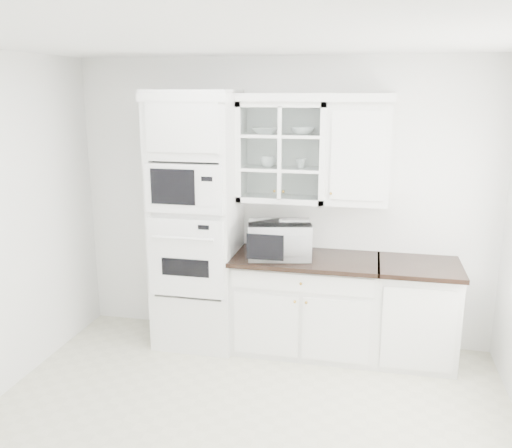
# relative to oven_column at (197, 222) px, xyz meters

# --- Properties ---
(ground) EXTENTS (4.00, 3.50, 0.01)m
(ground) POSITION_rel_oven_column_xyz_m (0.75, -1.42, -1.19)
(ground) COLOR beige
(ground) RESTS_ON ground
(room_shell) EXTENTS (4.00, 3.50, 2.70)m
(room_shell) POSITION_rel_oven_column_xyz_m (0.75, -0.99, 0.58)
(room_shell) COLOR white
(room_shell) RESTS_ON ground
(oven_column) EXTENTS (0.76, 0.68, 2.40)m
(oven_column) POSITION_rel_oven_column_xyz_m (0.00, 0.00, 0.00)
(oven_column) COLOR white
(oven_column) RESTS_ON ground
(base_cabinet_run) EXTENTS (1.32, 0.67, 0.92)m
(base_cabinet_run) POSITION_rel_oven_column_xyz_m (1.03, 0.03, -0.74)
(base_cabinet_run) COLOR white
(base_cabinet_run) RESTS_ON ground
(extra_base_cabinet) EXTENTS (0.72, 0.67, 0.92)m
(extra_base_cabinet) POSITION_rel_oven_column_xyz_m (2.03, 0.03, -0.74)
(extra_base_cabinet) COLOR white
(extra_base_cabinet) RESTS_ON ground
(upper_cabinet_glass) EXTENTS (0.80, 0.33, 0.90)m
(upper_cabinet_glass) POSITION_rel_oven_column_xyz_m (0.78, 0.17, 0.65)
(upper_cabinet_glass) COLOR white
(upper_cabinet_glass) RESTS_ON room_shell
(upper_cabinet_solid) EXTENTS (0.55, 0.33, 0.90)m
(upper_cabinet_solid) POSITION_rel_oven_column_xyz_m (1.46, 0.17, 0.65)
(upper_cabinet_solid) COLOR white
(upper_cabinet_solid) RESTS_ON room_shell
(crown_molding) EXTENTS (2.14, 0.38, 0.07)m
(crown_molding) POSITION_rel_oven_column_xyz_m (0.68, 0.14, 1.14)
(crown_molding) COLOR white
(crown_molding) RESTS_ON room_shell
(countertop_microwave) EXTENTS (0.64, 0.57, 0.32)m
(countertop_microwave) POSITION_rel_oven_column_xyz_m (0.79, -0.03, -0.12)
(countertop_microwave) COLOR white
(countertop_microwave) RESTS_ON base_cabinet_run
(bowl_a) EXTENTS (0.27, 0.27, 0.06)m
(bowl_a) POSITION_rel_oven_column_xyz_m (0.63, 0.17, 0.84)
(bowl_a) COLOR white
(bowl_a) RESTS_ON upper_cabinet_glass
(bowl_b) EXTENTS (0.26, 0.26, 0.07)m
(bowl_b) POSITION_rel_oven_column_xyz_m (0.96, 0.16, 0.84)
(bowl_b) COLOR white
(bowl_b) RESTS_ON upper_cabinet_glass
(cup_a) EXTENTS (0.16, 0.16, 0.10)m
(cup_a) POSITION_rel_oven_column_xyz_m (0.65, 0.15, 0.56)
(cup_a) COLOR white
(cup_a) RESTS_ON upper_cabinet_glass
(cup_b) EXTENTS (0.12, 0.12, 0.09)m
(cup_b) POSITION_rel_oven_column_xyz_m (0.95, 0.16, 0.55)
(cup_b) COLOR white
(cup_b) RESTS_ON upper_cabinet_glass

